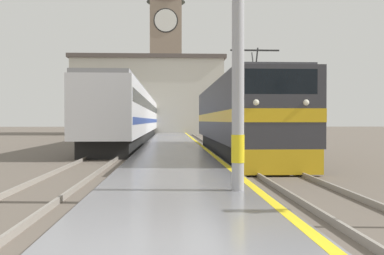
{
  "coord_description": "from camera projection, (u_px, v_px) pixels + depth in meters",
  "views": [
    {
      "loc": [
        -0.18,
        -5.26,
        1.81
      ],
      "look_at": [
        1.53,
        29.73,
        1.27
      ],
      "focal_mm": 42.0,
      "sensor_mm": 36.0,
      "label": 1
    }
  ],
  "objects": [
    {
      "name": "station_building",
      "position": [
        149.0,
        96.0,
        59.55
      ],
      "size": [
        19.57,
        9.74,
        10.03
      ],
      "color": "beige",
      "rests_on": "ground"
    },
    {
      "name": "platform",
      "position": [
        173.0,
        145.0,
        30.26
      ],
      "size": [
        3.71,
        140.0,
        0.31
      ],
      "color": "slate",
      "rests_on": "ground"
    },
    {
      "name": "ground_plane",
      "position": [
        172.0,
        144.0,
        35.25
      ],
      "size": [
        200.0,
        200.0,
        0.0
      ],
      "primitive_type": "plane",
      "color": "#60564C"
    },
    {
      "name": "locomotive_train",
      "position": [
        238.0,
        118.0,
        22.95
      ],
      "size": [
        2.92,
        17.86,
        4.74
      ],
      "color": "black",
      "rests_on": "ground"
    },
    {
      "name": "rail_track_far",
      "position": [
        124.0,
        147.0,
        30.1
      ],
      "size": [
        2.84,
        140.0,
        0.16
      ],
      "color": "#60564C",
      "rests_on": "ground"
    },
    {
      "name": "passenger_train",
      "position": [
        138.0,
        117.0,
        43.79
      ],
      "size": [
        2.92,
        48.69,
        4.1
      ],
      "color": "black",
      "rests_on": "ground"
    },
    {
      "name": "clock_tower",
      "position": [
        166.0,
        48.0,
        65.99
      ],
      "size": [
        5.66,
        5.66,
        23.31
      ],
      "color": "gray",
      "rests_on": "ground"
    },
    {
      "name": "rail_track_near",
      "position": [
        222.0,
        147.0,
        30.42
      ],
      "size": [
        2.84,
        140.0,
        0.16
      ],
      "color": "#60564C",
      "rests_on": "ground"
    }
  ]
}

